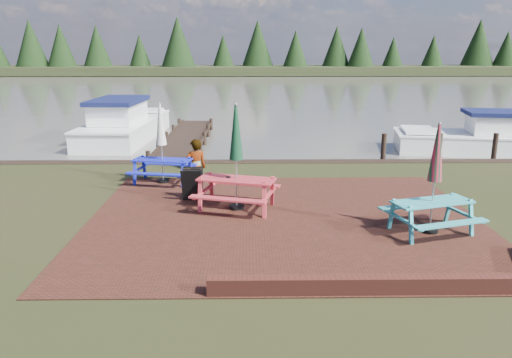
{
  "coord_description": "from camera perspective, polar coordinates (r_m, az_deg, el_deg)",
  "views": [
    {
      "loc": [
        -0.82,
        -9.91,
        3.88
      ],
      "look_at": [
        -0.66,
        0.92,
        1.0
      ],
      "focal_mm": 35.0,
      "sensor_mm": 36.0,
      "label": 1
    }
  ],
  "objects": [
    {
      "name": "paving",
      "position": [
        11.6,
        3.25,
        -4.61
      ],
      "size": [
        9.0,
        7.5,
        0.02
      ],
      "primitive_type": "cube",
      "color": "#381A11",
      "rests_on": "ground"
    },
    {
      "name": "picnic_table_red",
      "position": [
        12.07,
        -2.25,
        0.61
      ],
      "size": [
        2.24,
        2.1,
        2.58
      ],
      "rotation": [
        0.0,
        0.0,
        -0.28
      ],
      "color": "#BF313A",
      "rests_on": "ground"
    },
    {
      "name": "water",
      "position": [
        47.08,
        0.14,
        10.16
      ],
      "size": [
        120.0,
        60.0,
        0.02
      ],
      "primitive_type": "cube",
      "color": "#4A463F",
      "rests_on": "ground"
    },
    {
      "name": "picnic_table_teal",
      "position": [
        11.17,
        19.56,
        -1.84
      ],
      "size": [
        2.07,
        1.95,
        2.37
      ],
      "rotation": [
        0.0,
        0.0,
        0.3
      ],
      "color": "teal",
      "rests_on": "ground"
    },
    {
      "name": "jetty",
      "position": [
        21.68,
        -7.98,
        4.75
      ],
      "size": [
        1.76,
        9.08,
        1.0
      ],
      "color": "black",
      "rests_on": "ground"
    },
    {
      "name": "person",
      "position": [
        16.24,
        -6.99,
        4.5
      ],
      "size": [
        0.84,
        0.7,
        1.96
      ],
      "primitive_type": "imported",
      "rotation": [
        0.0,
        0.0,
        3.52
      ],
      "color": "gray",
      "rests_on": "ground"
    },
    {
      "name": "ground",
      "position": [
        10.67,
        3.63,
        -6.45
      ],
      "size": [
        120.0,
        120.0,
        0.0
      ],
      "primitive_type": "plane",
      "color": "black",
      "rests_on": "ground"
    },
    {
      "name": "brick_wall",
      "position": [
        8.88,
        19.1,
        -10.81
      ],
      "size": [
        6.21,
        1.79,
        0.3
      ],
      "color": "#4C1E16",
      "rests_on": "ground"
    },
    {
      "name": "boat_jetty",
      "position": [
        23.17,
        -14.82,
        5.84
      ],
      "size": [
        2.89,
        7.41,
        2.11
      ],
      "rotation": [
        0.0,
        0.0,
        -0.05
      ],
      "color": "white",
      "rests_on": "ground"
    },
    {
      "name": "boat_near",
      "position": [
        21.64,
        25.02,
        4.11
      ],
      "size": [
        7.07,
        3.47,
        1.83
      ],
      "rotation": [
        0.0,
        0.0,
        1.4
      ],
      "color": "white",
      "rests_on": "ground"
    },
    {
      "name": "far_treeline",
      "position": [
        75.92,
        -0.25,
        14.43
      ],
      "size": [
        120.0,
        10.0,
        8.1
      ],
      "color": "black",
      "rests_on": "ground"
    },
    {
      "name": "picnic_table_blue",
      "position": [
        14.75,
        -10.69,
        2.64
      ],
      "size": [
        1.92,
        1.78,
        2.32
      ],
      "rotation": [
        0.0,
        0.0,
        -0.19
      ],
      "color": "#171EAF",
      "rests_on": "ground"
    },
    {
      "name": "chalkboard",
      "position": [
        13.0,
        -7.29,
        -0.58
      ],
      "size": [
        0.54,
        0.53,
        0.85
      ],
      "rotation": [
        0.0,
        0.0,
        -0.08
      ],
      "color": "black",
      "rests_on": "ground"
    }
  ]
}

